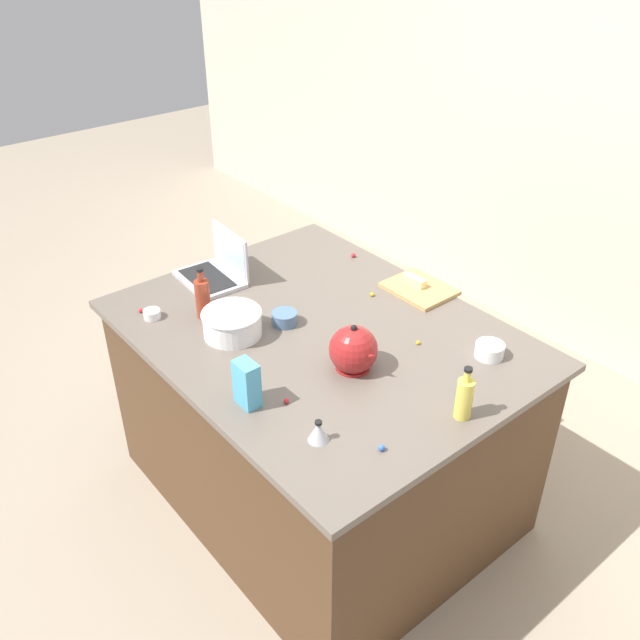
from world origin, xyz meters
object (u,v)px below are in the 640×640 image
Objects in this scene: bottle_soy at (203,297)px; candy_bag at (247,384)px; ramekin_small at (490,350)px; kitchen_timer at (318,431)px; mixing_bowl_large at (232,323)px; kettle at (353,350)px; ramekin_wide at (285,318)px; ramekin_medium at (152,314)px; laptop at (216,269)px; butter_stick_left at (415,281)px; cutting_board at (419,289)px; bottle_oil at (464,397)px.

candy_bag is (0.58, -0.18, -0.00)m from bottle_soy.
kitchen_timer is (-0.05, -0.79, 0.01)m from ramekin_small.
mixing_bowl_large is 0.99m from ramekin_small.
bottle_soy reaches higher than ramekin_small.
kettle reaches higher than ramekin_wide.
kitchen_timer is 0.31m from candy_bag.
candy_bag reaches higher than mixing_bowl_large.
ramekin_medium is 0.71m from candy_bag.
laptop is at bearing -178.62° from ramekin_wide.
butter_stick_left is at bearing 117.20° from kitchen_timer.
bottle_soy is 0.94m from cutting_board.
kettle is at bearing 122.49° from kitchen_timer.
bottle_soy is 3.18× the size of ramekin_medium.
kettle reaches higher than kitchen_timer.
laptop reaches higher than ramekin_small.
butter_stick_left is 1.43× the size of kitchen_timer.
bottle_oil is 0.45m from kettle.
kitchen_timer is (0.46, -0.94, 0.03)m from cutting_board.
bottle_soy is 1.05× the size of kettle.
mixing_bowl_large is at bearing -154.87° from kettle.
bottle_oil is at bearing 45.34° from candy_bag.
laptop is 0.49m from ramekin_wide.
kettle is 2.04× the size of ramekin_wide.
bottle_soy is at bearing -143.65° from ramekin_small.
bottle_oil reaches higher than butter_stick_left.
bottle_soy reaches higher than butter_stick_left.
kettle is (0.47, 0.22, 0.02)m from mixing_bowl_large.
ramekin_small is at bearing 36.35° from bottle_soy.
kitchen_timer reaches higher than ramekin_medium.
ramekin_medium is at bearing -148.97° from mixing_bowl_large.
cutting_board is at bearing 61.73° from ramekin_medium.
kitchen_timer is at bearing -10.25° from mixing_bowl_large.
kettle is (-0.43, -0.10, -0.00)m from bottle_oil.
bottle_soy reaches higher than mixing_bowl_large.
ramekin_small is (0.74, 0.66, -0.03)m from mixing_bowl_large.
kitchen_timer is (-0.22, -0.44, -0.04)m from bottle_oil.
butter_stick_left is at bearing 77.81° from ramekin_wide.
ramekin_medium reaches higher than cutting_board.
laptop is at bearing -178.36° from kettle.
kettle reaches higher than ramekin_medium.
kettle is at bearing 25.13° from mixing_bowl_large.
ramekin_wide is (-0.67, -0.46, -0.00)m from ramekin_small.
cutting_board is 0.04m from butter_stick_left.
ramekin_small reaches higher than ramekin_wide.
kettle is at bearing 19.81° from bottle_soy.
mixing_bowl_large is 0.84m from butter_stick_left.
ramekin_wide is at bearing -102.19° from butter_stick_left.
bottle_soy is at bearing -174.95° from mixing_bowl_large.
bottle_soy is 0.92m from butter_stick_left.
cutting_board is 4.05× the size of ramekin_medium.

